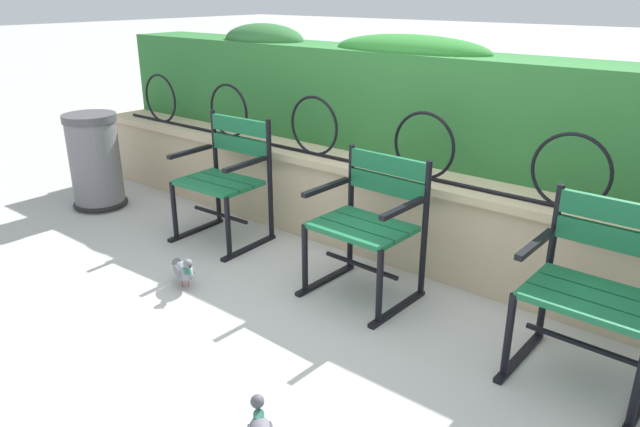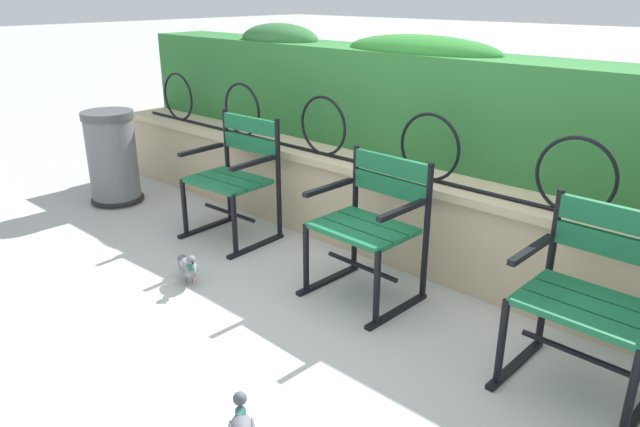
% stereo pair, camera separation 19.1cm
% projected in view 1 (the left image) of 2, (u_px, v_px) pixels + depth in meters
% --- Properties ---
extents(ground_plane, '(60.00, 60.00, 0.00)m').
position_uv_depth(ground_plane, '(304.00, 311.00, 3.35)').
color(ground_plane, '#ADADA8').
extents(stone_wall, '(6.21, 0.41, 0.61)m').
position_uv_depth(stone_wall, '(398.00, 213.00, 3.94)').
color(stone_wall, tan).
rests_on(stone_wall, ground).
extents(iron_arch_fence, '(5.70, 0.02, 0.42)m').
position_uv_depth(iron_arch_fence, '(369.00, 140.00, 3.83)').
color(iron_arch_fence, black).
rests_on(iron_arch_fence, stone_wall).
extents(hedge_row, '(6.09, 0.52, 0.84)m').
position_uv_depth(hedge_row, '(442.00, 100.00, 3.98)').
color(hedge_row, '#2D7033').
rests_on(hedge_row, stone_wall).
extents(park_chair_left, '(0.60, 0.54, 0.88)m').
position_uv_depth(park_chair_left, '(226.00, 176.00, 4.18)').
color(park_chair_left, '#19663D').
rests_on(park_chair_left, ground).
extents(park_chair_centre, '(0.60, 0.54, 0.83)m').
position_uv_depth(park_chair_centre, '(370.00, 221.00, 3.41)').
color(park_chair_centre, '#19663D').
rests_on(park_chair_centre, ground).
extents(park_chair_right, '(0.60, 0.53, 0.85)m').
position_uv_depth(park_chair_right, '(598.00, 288.00, 2.64)').
color(park_chair_right, '#19663D').
rests_on(park_chair_right, ground).
extents(pigeon_far_side, '(0.28, 0.16, 0.22)m').
position_uv_depth(pigeon_far_side, '(184.00, 270.00, 3.58)').
color(pigeon_far_side, gray).
rests_on(pigeon_far_side, ground).
extents(trash_bin, '(0.44, 0.44, 0.78)m').
position_uv_depth(trash_bin, '(95.00, 163.00, 4.83)').
color(trash_bin, slate).
rests_on(trash_bin, ground).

